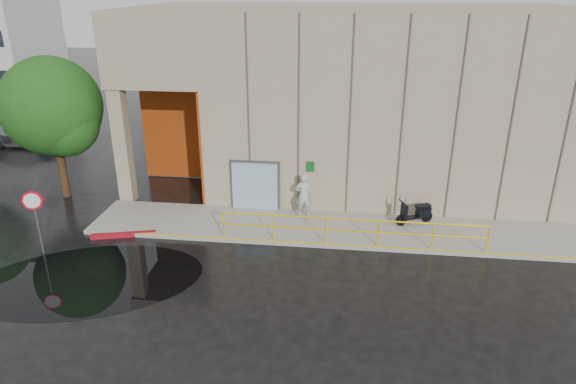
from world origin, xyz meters
name	(u,v)px	position (x,y,z in m)	size (l,w,h in m)	color
ground	(216,287)	(0.00, 0.00, 0.00)	(120.00, 120.00, 0.00)	black
sidewalk	(345,229)	(4.00, 4.50, 0.07)	(20.00, 3.00, 0.15)	gray
building	(374,92)	(5.10, 10.98, 4.21)	(20.00, 10.17, 8.00)	gray
guardrail	(352,231)	(4.25, 3.15, 0.68)	(9.56, 0.06, 1.03)	yellow
person	(304,195)	(2.29, 5.39, 1.06)	(0.66, 0.44, 1.82)	#B5B6BB
scooter	(416,207)	(6.72, 5.21, 0.86)	(1.62, 1.11, 1.23)	black
stop_sign	(34,208)	(-6.73, 1.42, 1.78)	(0.70, 0.28, 2.43)	#595A5E
red_curb	(123,235)	(-4.38, 2.97, 0.09)	(2.40, 0.18, 0.18)	maroon
puddle	(89,279)	(-4.27, -0.05, 0.00)	(7.37, 4.54, 0.01)	black
car_c	(27,134)	(-14.91, 13.60, 0.69)	(1.92, 4.72, 1.37)	#A3A6AA
tree_near	(55,111)	(-8.49, 6.51, 3.96)	(4.22, 4.22, 6.24)	black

